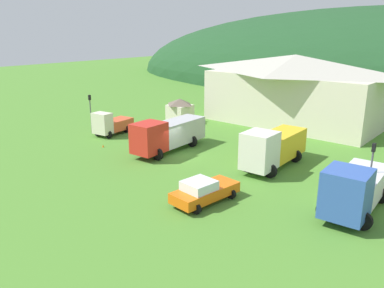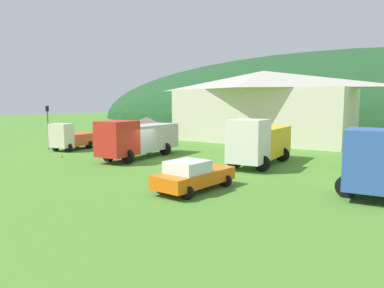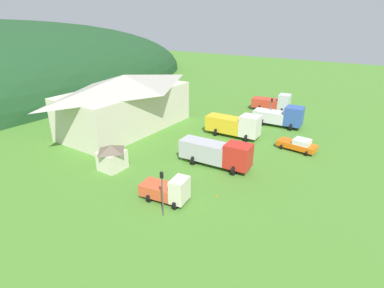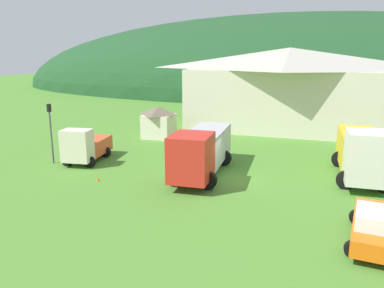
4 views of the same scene
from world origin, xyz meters
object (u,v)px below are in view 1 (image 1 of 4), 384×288
at_px(light_truck_cream, 111,124).
at_px(crane_truck_red, 167,134).
at_px(box_truck_blue, 354,188).
at_px(service_pickup_orange, 204,191).
at_px(play_shed_cream, 180,110).
at_px(heavy_rig_striped, 272,147).
at_px(depot_building, 294,89).
at_px(traffic_light_west, 91,110).
at_px(traffic_cone_near_pickup, 103,147).
at_px(traffic_light_east, 371,167).

height_order(light_truck_cream, crane_truck_red, crane_truck_red).
distance_m(box_truck_blue, service_pickup_orange, 9.49).
bearing_deg(play_shed_cream, crane_truck_red, -53.25).
bearing_deg(heavy_rig_striped, depot_building, -161.29).
xyz_separation_m(light_truck_cream, traffic_light_west, (-2.06, -1.01, 1.42)).
xyz_separation_m(light_truck_cream, traffic_cone_near_pickup, (3.18, -3.47, -1.21)).
bearing_deg(light_truck_cream, depot_building, 136.48).
bearing_deg(box_truck_blue, traffic_light_west, -95.43).
distance_m(box_truck_blue, traffic_cone_near_pickup, 23.62).
height_order(crane_truck_red, service_pickup_orange, crane_truck_red).
bearing_deg(heavy_rig_striped, service_pickup_orange, -2.42).
relative_size(light_truck_cream, box_truck_blue, 0.63).
distance_m(light_truck_cream, traffic_cone_near_pickup, 4.86).
height_order(depot_building, play_shed_cream, depot_building).
height_order(box_truck_blue, service_pickup_orange, box_truck_blue).
bearing_deg(traffic_light_west, traffic_light_east, 2.07).
bearing_deg(light_truck_cream, play_shed_cream, 161.54).
relative_size(crane_truck_red, traffic_light_east, 2.05).
height_order(light_truck_cream, traffic_cone_near_pickup, light_truck_cream).
bearing_deg(traffic_cone_near_pickup, service_pickup_orange, -12.18).
bearing_deg(traffic_light_west, play_shed_cream, 69.96).
bearing_deg(depot_building, box_truck_blue, -54.26).
xyz_separation_m(heavy_rig_striped, traffic_light_east, (8.37, -2.21, 0.78)).
bearing_deg(service_pickup_orange, box_truck_blue, 127.69).
relative_size(light_truck_cream, heavy_rig_striped, 0.61).
xyz_separation_m(service_pickup_orange, traffic_cone_near_pickup, (-15.45, 3.34, -0.83)).
height_order(light_truck_cream, box_truck_blue, box_truck_blue).
distance_m(light_truck_cream, heavy_rig_striped, 18.76).
relative_size(box_truck_blue, service_pickup_orange, 1.52).
xyz_separation_m(box_truck_blue, traffic_cone_near_pickup, (-23.50, -1.61, -1.69)).
xyz_separation_m(light_truck_cream, box_truck_blue, (26.68, -1.86, 0.47)).
bearing_deg(crane_truck_red, traffic_light_east, 87.28).
bearing_deg(play_shed_cream, depot_building, 37.43).
bearing_deg(box_truck_blue, service_pickup_orange, -62.17).
relative_size(depot_building, heavy_rig_striped, 2.68).
xyz_separation_m(box_truck_blue, service_pickup_orange, (-8.05, -4.95, -0.86)).
distance_m(heavy_rig_striped, traffic_cone_near_pickup, 16.56).
relative_size(heavy_rig_striped, traffic_light_west, 1.84).
relative_size(play_shed_cream, traffic_light_west, 0.68).
bearing_deg(service_pickup_orange, light_truck_cream, -103.94).
xyz_separation_m(box_truck_blue, traffic_light_east, (0.31, 1.90, 0.89)).
height_order(play_shed_cream, crane_truck_red, crane_truck_red).
xyz_separation_m(heavy_rig_striped, traffic_light_west, (-20.68, -3.26, 0.84)).
xyz_separation_m(depot_building, light_truck_cream, (-12.61, -17.70, -3.06)).
distance_m(service_pickup_orange, traffic_light_east, 10.94).
bearing_deg(service_pickup_orange, traffic_light_west, -99.52).
xyz_separation_m(crane_truck_red, traffic_light_east, (18.08, 0.31, 0.85)).
relative_size(play_shed_cream, service_pickup_orange, 0.58).
xyz_separation_m(play_shed_cream, traffic_light_west, (-3.78, -10.37, 1.11)).
distance_m(depot_building, traffic_light_west, 23.83).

